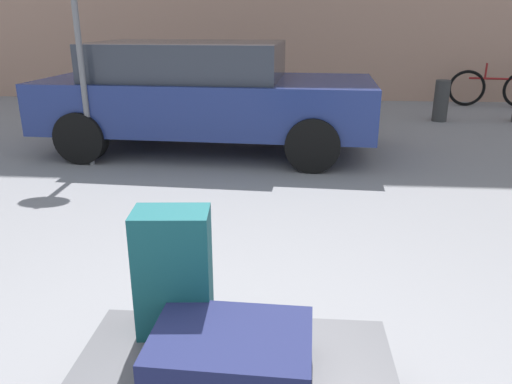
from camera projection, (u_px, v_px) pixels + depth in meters
luggage_cart at (234, 379)px, 2.11m from camera, size 1.34×0.75×0.34m
suitcase_navy_center at (230, 356)px, 1.98m from camera, size 0.65×0.48×0.21m
suitcase_teal_front_left at (174, 272)px, 2.23m from camera, size 0.35×0.24×0.59m
parked_car at (204, 94)px, 6.62m from camera, size 4.40×2.11×1.42m
bicycle_leaning at (494, 88)px, 10.05m from camera, size 1.75×0.32×0.96m
bollard_kerb_near at (441, 101)px, 8.64m from camera, size 0.25×0.25×0.71m
no_parking_sign at (78, 35)px, 5.67m from camera, size 0.50×0.07×2.48m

